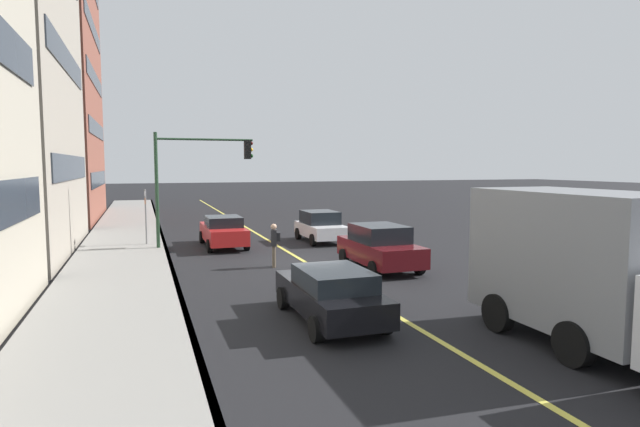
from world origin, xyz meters
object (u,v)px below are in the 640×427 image
Objects in this scene: car_maroon at (380,247)px; car_black at (331,293)px; truck_gray at (600,270)px; car_white at (321,226)px; pedestrian_with_backpack at (274,242)px; street_sign_post at (146,213)px; car_red at (223,231)px; traffic_light_mast at (196,169)px.

car_black is at bearing 144.38° from car_maroon.
car_black is 6.07m from truck_gray.
car_maroon reaches higher than car_white.
street_sign_post is (6.82, 4.63, 0.65)m from pedestrian_with_backpack.
traffic_light_mast is (-0.22, 1.22, 3.00)m from car_red.
pedestrian_with_backpack is at bearing -2.88° from car_black.
pedestrian_with_backpack is at bearing 146.12° from car_white.
car_red is 1.67× the size of street_sign_post.
traffic_light_mast is at bearing -120.66° from street_sign_post.
car_white is 13.74m from car_black.
car_maroon is at bearing -135.24° from street_sign_post.
car_maroon is at bearing 3.22° from truck_gray.
street_sign_post is at bearing 44.76° from car_maroon.
car_white is at bearing 1.20° from truck_gray.
pedestrian_with_backpack is at bearing -156.82° from traffic_light_mast.
car_maroon is 7.38m from car_white.
car_red is at bearing 11.12° from pedestrian_with_backpack.
truck_gray is 3.86× the size of pedestrian_with_backpack.
traffic_light_mast is 3.40m from street_sign_post.
car_red is (12.97, 0.75, 0.04)m from car_black.
car_maroon is 0.98× the size of car_black.
car_red is 5.81m from pedestrian_with_backpack.
pedestrian_with_backpack is 0.31× the size of traffic_light_mast.
car_red is at bearing 91.13° from car_white.
street_sign_post is (1.36, 2.29, -2.12)m from traffic_light_mast.
street_sign_post is at bearing 26.35° from truck_gray.
car_red is at bearing -107.86° from street_sign_post.
pedestrian_with_backpack is (1.58, 3.71, 0.14)m from car_maroon.
truck_gray reaches higher than pedestrian_with_backpack.
car_black is 2.58× the size of pedestrian_with_backpack.
car_white is 8.62m from street_sign_post.
car_maroon reaches higher than car_red.
truck_gray reaches higher than car_black.
pedestrian_with_backpack is (11.09, 4.24, -0.76)m from truck_gray.
car_maroon is at bearing -113.13° from pedestrian_with_backpack.
car_black is at bearing -163.17° from street_sign_post.
car_black is 1.57× the size of street_sign_post.
car_red is (-0.10, 5.01, -0.04)m from car_white.
street_sign_post reaches higher than pedestrian_with_backpack.
car_white is 1.38× the size of street_sign_post.
pedestrian_with_backpack is 8.27m from street_sign_post.
traffic_light_mast reaches higher than car_red.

